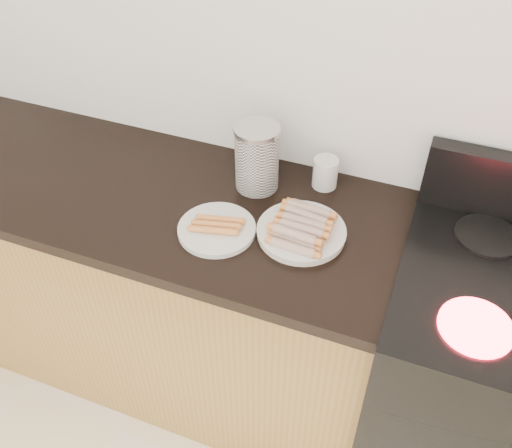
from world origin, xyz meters
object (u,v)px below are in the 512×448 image
at_px(main_plate, 301,233).
at_px(side_plate, 217,229).
at_px(stove, 499,394).
at_px(mug, 325,173).
at_px(canister, 257,157).

xyz_separation_m(main_plate, side_plate, (-0.23, -0.07, -0.00)).
relative_size(main_plate, side_plate, 1.12).
distance_m(stove, mug, 0.86).
xyz_separation_m(stove, canister, (-0.86, 0.17, 0.55)).
distance_m(canister, mug, 0.22).
xyz_separation_m(main_plate, canister, (-0.20, 0.17, 0.10)).
bearing_deg(side_plate, main_plate, 17.51).
distance_m(side_plate, canister, 0.26).
bearing_deg(mug, canister, -158.57).
relative_size(stove, side_plate, 4.06).
relative_size(main_plate, mug, 2.58).
height_order(stove, canister, canister).
height_order(stove, mug, mug).
bearing_deg(side_plate, stove, 4.63).
height_order(canister, mug, canister).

